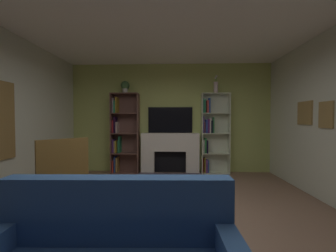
{
  "coord_description": "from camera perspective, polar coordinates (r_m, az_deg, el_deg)",
  "views": [
    {
      "loc": [
        0.13,
        -2.56,
        1.35
      ],
      "look_at": [
        0.0,
        1.13,
        1.24
      ],
      "focal_mm": 22.12,
      "sensor_mm": 36.0,
      "label": 1
    }
  ],
  "objects": [
    {
      "name": "potted_plant",
      "position": [
        5.45,
        -11.73,
        10.65
      ],
      "size": [
        0.22,
        0.22,
        0.32
      ],
      "color": "beige",
      "rests_on": "bookshelf_left"
    },
    {
      "name": "ground_plane",
      "position": [
        2.9,
        -0.87,
        -26.09
      ],
      "size": [
        6.77,
        6.77,
        0.0
      ],
      "primitive_type": "plane",
      "color": "#83644F"
    },
    {
      "name": "armchair",
      "position": [
        3.37,
        -27.71,
        -12.57
      ],
      "size": [
        0.89,
        0.89,
        1.1
      ],
      "color": "brown",
      "rests_on": "ground_plane"
    },
    {
      "name": "tv",
      "position": [
        5.35,
        0.62,
        1.67
      ],
      "size": [
        1.13,
        0.06,
        0.66
      ],
      "primitive_type": "cube",
      "color": "black",
      "rests_on": "fireplace"
    },
    {
      "name": "wall_back_accent",
      "position": [
        5.41,
        0.64,
        2.19
      ],
      "size": [
        5.25,
        0.06,
        2.8
      ],
      "primitive_type": "cube",
      "color": "#AFBD63",
      "rests_on": "ground_plane"
    },
    {
      "name": "vase_with_flowers",
      "position": [
        5.39,
        13.05,
        10.51
      ],
      "size": [
        0.11,
        0.11,
        0.44
      ],
      "color": "silver",
      "rests_on": "bookshelf_right"
    },
    {
      "name": "bookshelf_right",
      "position": [
        5.38,
        11.97,
        -1.97
      ],
      "size": [
        0.7,
        0.26,
        2.02
      ],
      "color": "silver",
      "rests_on": "ground_plane"
    },
    {
      "name": "fireplace",
      "position": [
        5.31,
        0.59,
        -7.07
      ],
      "size": [
        1.56,
        0.55,
        1.01
      ],
      "color": "white",
      "rests_on": "ground_plane"
    },
    {
      "name": "coffee_table",
      "position": [
        2.33,
        -9.59,
        -24.25
      ],
      "size": [
        0.74,
        0.54,
        0.39
      ],
      "color": "brown",
      "rests_on": "ground_plane"
    },
    {
      "name": "bookshelf_left",
      "position": [
        5.44,
        -12.45,
        -2.25
      ],
      "size": [
        0.7,
        0.34,
        2.02
      ],
      "color": "brown",
      "rests_on": "ground_plane"
    }
  ]
}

